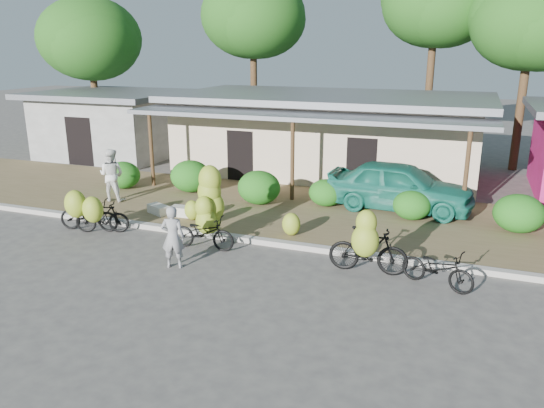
% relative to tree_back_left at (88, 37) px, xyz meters
% --- Properties ---
extents(ground, '(100.00, 100.00, 0.00)m').
position_rel_tree_back_left_xyz_m(ground, '(13.69, -13.11, -5.74)').
color(ground, '#4C4946').
rests_on(ground, ground).
extents(sidewalk, '(60.00, 6.00, 0.12)m').
position_rel_tree_back_left_xyz_m(sidewalk, '(13.69, -8.11, -5.68)').
color(sidewalk, olive).
rests_on(sidewalk, ground).
extents(curb, '(60.00, 0.25, 0.15)m').
position_rel_tree_back_left_xyz_m(curb, '(13.69, -11.11, -5.66)').
color(curb, '#A8A399').
rests_on(curb, ground).
extents(shop_main, '(13.00, 8.50, 3.35)m').
position_rel_tree_back_left_xyz_m(shop_main, '(13.69, -2.18, -4.01)').
color(shop_main, beige).
rests_on(shop_main, ground).
extents(shop_grey, '(7.00, 6.00, 3.15)m').
position_rel_tree_back_left_xyz_m(shop_grey, '(2.69, -2.12, -4.12)').
color(shop_grey, '#A5A5A0').
rests_on(shop_grey, ground).
extents(tree_back_left, '(5.44, 5.34, 7.77)m').
position_rel_tree_back_left_xyz_m(tree_back_left, '(0.00, 0.00, 0.00)').
color(tree_back_left, brown).
rests_on(tree_back_left, ground).
extents(tree_far_center, '(5.49, 5.39, 8.91)m').
position_rel_tree_back_left_xyz_m(tree_far_center, '(8.00, 3.00, 1.12)').
color(tree_far_center, brown).
rests_on(tree_far_center, ground).
extents(tree_center_right, '(5.11, 4.98, 9.13)m').
position_rel_tree_back_left_xyz_m(tree_center_right, '(17.00, 3.50, 1.50)').
color(tree_center_right, brown).
rests_on(tree_center_right, ground).
extents(tree_near_right, '(5.00, 4.87, 8.14)m').
position_rel_tree_back_left_xyz_m(tree_near_right, '(21.00, 1.50, 0.54)').
color(tree_near_right, brown).
rests_on(tree_near_right, ground).
extents(hedge_0, '(1.30, 1.17, 1.01)m').
position_rel_tree_back_left_xyz_m(hedge_0, '(7.27, -7.76, -5.11)').
color(hedge_0, '#186216').
rests_on(hedge_0, sidewalk).
extents(hedge_1, '(1.49, 1.34, 1.17)m').
position_rel_tree_back_left_xyz_m(hedge_1, '(9.89, -7.32, -5.03)').
color(hedge_1, '#186216').
rests_on(hedge_1, sidewalk).
extents(hedge_2, '(1.46, 1.31, 1.14)m').
position_rel_tree_back_left_xyz_m(hedge_2, '(12.81, -7.90, -5.05)').
color(hedge_2, '#186216').
rests_on(hedge_2, sidewalk).
extents(hedge_3, '(1.16, 1.04, 0.90)m').
position_rel_tree_back_left_xyz_m(hedge_3, '(14.99, -7.33, -5.17)').
color(hedge_3, '#186216').
rests_on(hedge_3, sidewalk).
extents(hedge_4, '(1.16, 1.04, 0.90)m').
position_rel_tree_back_left_xyz_m(hedge_4, '(17.83, -7.81, -5.17)').
color(hedge_4, '#186216').
rests_on(hedge_4, sidewalk).
extents(hedge_5, '(1.42, 1.28, 1.11)m').
position_rel_tree_back_left_xyz_m(hedge_5, '(20.81, -7.93, -5.06)').
color(hedge_5, '#186216').
rests_on(hedge_5, sidewalk).
extents(bike_far_left, '(1.90, 1.39, 1.40)m').
position_rel_tree_back_left_xyz_m(bike_far_left, '(9.03, -11.99, -5.15)').
color(bike_far_left, black).
rests_on(bike_far_left, ground).
extents(bike_left, '(1.64, 1.34, 1.28)m').
position_rel_tree_back_left_xyz_m(bike_left, '(9.53, -12.03, -5.15)').
color(bike_left, black).
rests_on(bike_left, ground).
extents(bike_center, '(1.79, 1.20, 2.19)m').
position_rel_tree_back_left_xyz_m(bike_center, '(12.84, -11.72, -4.86)').
color(bike_center, black).
rests_on(bike_center, ground).
extents(bike_right, '(1.92, 1.22, 1.76)m').
position_rel_tree_back_left_xyz_m(bike_right, '(17.29, -12.17, -5.02)').
color(bike_right, black).
rests_on(bike_right, ground).
extents(bike_far_right, '(1.81, 1.16, 0.90)m').
position_rel_tree_back_left_xyz_m(bike_far_right, '(18.89, -12.25, -5.29)').
color(bike_far_right, black).
rests_on(bike_far_right, ground).
extents(loose_banana_a, '(0.49, 0.42, 0.62)m').
position_rel_tree_back_left_xyz_m(loose_banana_a, '(11.54, -10.22, -5.31)').
color(loose_banana_a, '#93A529').
rests_on(loose_banana_a, sidewalk).
extents(loose_banana_b, '(0.51, 0.44, 0.64)m').
position_rel_tree_back_left_xyz_m(loose_banana_b, '(12.17, -10.35, -5.30)').
color(loose_banana_b, '#93A529').
rests_on(loose_banana_b, sidewalk).
extents(loose_banana_c, '(0.52, 0.44, 0.65)m').
position_rel_tree_back_left_xyz_m(loose_banana_c, '(14.82, -10.47, -5.29)').
color(loose_banana_c, '#93A529').
rests_on(loose_banana_c, sidewalk).
extents(sack_near, '(0.87, 0.45, 0.30)m').
position_rel_tree_back_left_xyz_m(sack_near, '(11.11, -9.98, -5.47)').
color(sack_near, white).
rests_on(sack_near, sidewalk).
extents(sack_far, '(0.84, 0.66, 0.28)m').
position_rel_tree_back_left_xyz_m(sack_far, '(10.21, -10.04, -5.48)').
color(sack_far, white).
rests_on(sack_far, sidewalk).
extents(vendor, '(0.66, 0.53, 1.58)m').
position_rel_tree_back_left_xyz_m(vendor, '(12.76, -13.37, -4.95)').
color(vendor, gray).
rests_on(vendor, ground).
extents(bystander, '(0.96, 0.79, 1.81)m').
position_rel_tree_back_left_xyz_m(bystander, '(7.93, -9.28, -4.71)').
color(bystander, white).
rests_on(bystander, sidewalk).
extents(teal_van, '(4.79, 2.21, 1.59)m').
position_rel_tree_back_left_xyz_m(teal_van, '(17.31, -6.91, -4.82)').
color(teal_van, '#19725E').
rests_on(teal_van, sidewalk).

